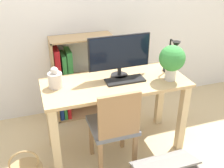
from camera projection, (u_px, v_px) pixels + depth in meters
name	position (u px, v px, depth m)	size (l,w,h in m)	color
ground_plane	(115.00, 145.00, 2.76)	(10.00, 10.00, 0.00)	#CCB284
wall_back	(90.00, 4.00, 2.91)	(8.00, 0.05, 2.60)	white
desk	(115.00, 96.00, 2.49)	(1.34, 0.58, 0.76)	tan
monitor	(119.00, 54.00, 2.41)	(0.59, 0.16, 0.40)	#232326
keyboard	(125.00, 80.00, 2.42)	(0.36, 0.15, 0.02)	black
vase	(55.00, 79.00, 2.28)	(0.13, 0.13, 0.19)	silver
desk_lamp	(173.00, 54.00, 2.49)	(0.10, 0.19, 0.33)	black
potted_plant	(172.00, 60.00, 2.36)	(0.24, 0.24, 0.33)	silver
chair	(114.00, 126.00, 2.30)	(0.40, 0.40, 0.85)	slate
bookshelf	(73.00, 79.00, 3.06)	(0.70, 0.28, 0.99)	tan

